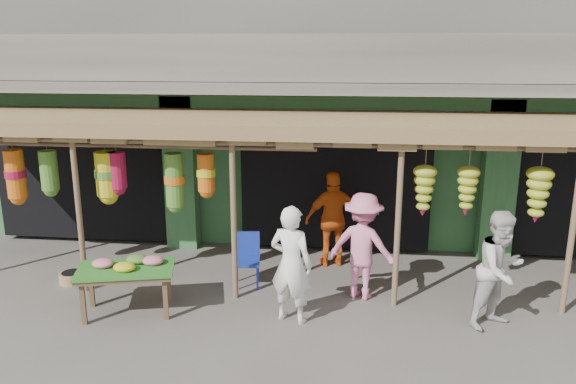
# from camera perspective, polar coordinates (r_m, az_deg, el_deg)

# --- Properties ---
(ground) EXTENTS (80.00, 80.00, 0.00)m
(ground) POSITION_cam_1_polar(r_m,az_deg,el_deg) (9.20, 4.28, -10.52)
(ground) COLOR #514C47
(ground) RESTS_ON ground
(building) EXTENTS (16.40, 6.80, 7.00)m
(building) POSITION_cam_1_polar(r_m,az_deg,el_deg) (13.21, 5.32, 12.23)
(building) COLOR gray
(building) RESTS_ON ground
(awning) EXTENTS (14.00, 2.70, 2.79)m
(awning) POSITION_cam_1_polar(r_m,az_deg,el_deg) (9.23, 3.92, 6.35)
(awning) COLOR brown
(awning) RESTS_ON ground
(flower_table) EXTENTS (1.56, 1.13, 0.84)m
(flower_table) POSITION_cam_1_polar(r_m,az_deg,el_deg) (8.74, -16.03, -7.62)
(flower_table) COLOR brown
(flower_table) RESTS_ON ground
(blue_chair) EXTENTS (0.47, 0.48, 0.89)m
(blue_chair) POSITION_cam_1_polar(r_m,az_deg,el_deg) (9.47, -4.18, -6.51)
(blue_chair) COLOR #172C97
(blue_chair) RESTS_ON ground
(basket_left) EXTENTS (0.54, 0.54, 0.18)m
(basket_left) POSITION_cam_1_polar(r_m,az_deg,el_deg) (10.32, -21.06, -8.10)
(basket_left) COLOR brown
(basket_left) RESTS_ON ground
(basket_right) EXTENTS (0.59, 0.59, 0.21)m
(basket_right) POSITION_cam_1_polar(r_m,az_deg,el_deg) (10.32, -16.25, -7.57)
(basket_right) COLOR #AA8A4F
(basket_right) RESTS_ON ground
(person_front) EXTENTS (0.74, 0.60, 1.75)m
(person_front) POSITION_cam_1_polar(r_m,az_deg,el_deg) (8.09, 0.32, -7.36)
(person_front) COLOR white
(person_front) RESTS_ON ground
(person_right) EXTENTS (1.05, 1.01, 1.71)m
(person_right) POSITION_cam_1_polar(r_m,az_deg,el_deg) (8.49, 20.78, -7.40)
(person_right) COLOR beige
(person_right) RESTS_ON ground
(person_vendor) EXTENTS (1.11, 0.68, 1.76)m
(person_vendor) POSITION_cam_1_polar(r_m,az_deg,el_deg) (10.16, 4.64, -2.76)
(person_vendor) COLOR #DF5815
(person_vendor) RESTS_ON ground
(person_shopper) EXTENTS (1.26, 0.99, 1.71)m
(person_shopper) POSITION_cam_1_polar(r_m,az_deg,el_deg) (8.92, 7.62, -5.47)
(person_shopper) COLOR pink
(person_shopper) RESTS_ON ground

